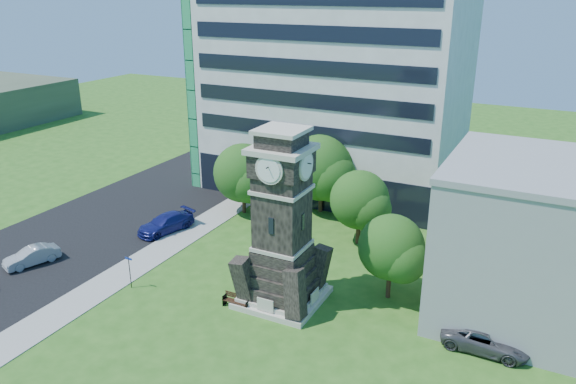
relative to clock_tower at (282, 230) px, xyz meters
The scene contains 15 objects.
ground 6.39m from the clock_tower, 146.32° to the right, with size 160.00×160.00×0.00m, color #295919.
sidewalk 13.88m from the clock_tower, 166.50° to the left, with size 3.00×70.00×0.06m, color gray.
street 21.86m from the clock_tower, behind, with size 14.00×80.00×0.02m, color black.
clock_tower is the anchor object (origin of this frame).
office_tall 26.21m from the clock_tower, 104.57° to the left, with size 26.20×15.11×28.60m.
office_low 18.00m from the clock_tower, 19.48° to the left, with size 15.20×12.20×10.40m.
car_street_mid 20.88m from the clock_tower, 168.31° to the right, with size 1.45×4.14×1.37m, color #989B9F.
car_street_north 16.25m from the clock_tower, 158.82° to the left, with size 2.17×5.33×1.55m, color navy.
car_east_lot 14.23m from the clock_tower, ahead, with size 2.38×5.16×1.43m, color #49484D.
park_bench 5.76m from the clock_tower, 135.25° to the right, with size 1.95×0.52×1.01m.
street_sign 11.69m from the clock_tower, 161.79° to the right, with size 0.60×0.06×2.48m.
tree_nw 16.48m from the clock_tower, 130.07° to the left, with size 6.15×5.59×6.80m.
tree_nc 16.68m from the clock_tower, 104.32° to the left, with size 6.93×6.30×7.60m.
tree_ne 11.23m from the clock_tower, 81.92° to the left, with size 5.42×4.93×6.41m.
tree_east 7.63m from the clock_tower, 29.41° to the left, with size 5.00×4.54×6.15m.
Camera 1 is at (18.72, -28.22, 20.56)m, focal length 35.00 mm.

